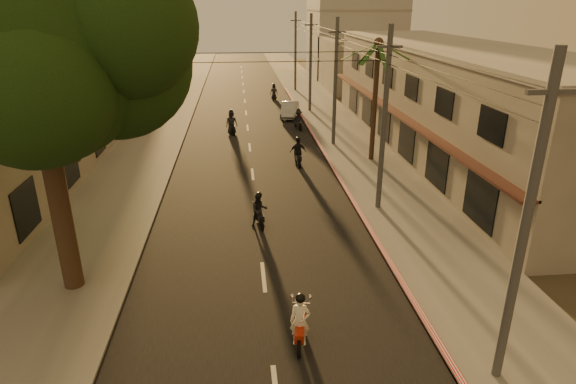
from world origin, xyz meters
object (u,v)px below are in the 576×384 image
object	(u,v)px
scooter_red	(300,322)
parked_car	(290,110)
broadleaf_tree	(46,50)
scooter_mid_a	(259,210)
scooter_mid_b	(298,153)
scooter_far_b	(298,120)
scooter_far_a	(232,123)
palm_tree	(378,50)
scooter_far_c	(274,92)

from	to	relation	value
scooter_red	parked_car	world-z (taller)	scooter_red
broadleaf_tree	scooter_mid_a	bearing A→B (deg)	33.99
broadleaf_tree	scooter_mid_b	size ratio (longest dim) A/B	6.21
scooter_mid_a	broadleaf_tree	bearing A→B (deg)	-155.05
scooter_far_b	broadleaf_tree	bearing A→B (deg)	-125.66
scooter_red	scooter_far_a	distance (m)	26.13
palm_tree	scooter_far_a	xyz separation A→B (m)	(-9.31, 8.06, -6.25)
scooter_far_b	scooter_far_c	size ratio (longest dim) A/B	1.01
scooter_mid_a	scooter_mid_b	distance (m)	9.31
scooter_mid_a	scooter_far_c	size ratio (longest dim) A/B	0.97
parked_car	broadleaf_tree	bearing A→B (deg)	-100.41
scooter_mid_a	scooter_far_a	bearing A→B (deg)	85.50
parked_car	scooter_far_c	size ratio (longest dim) A/B	2.48
scooter_red	scooter_far_b	distance (m)	27.13
scooter_far_c	broadleaf_tree	bearing A→B (deg)	-99.04
parked_car	scooter_far_c	distance (m)	8.86
broadleaf_tree	scooter_far_a	xyz separation A→B (m)	(5.30, 21.91, -7.58)
scooter_red	scooter_mid_a	xyz separation A→B (m)	(-0.83, 8.63, -0.02)
broadleaf_tree	parked_car	world-z (taller)	broadleaf_tree
scooter_far_a	scooter_far_c	world-z (taller)	scooter_far_a
palm_tree	broadleaf_tree	bearing A→B (deg)	-136.52
scooter_red	parked_car	distance (m)	31.83
scooter_mid_a	scooter_far_c	bearing A→B (deg)	75.34
palm_tree	scooter_far_a	bearing A→B (deg)	139.11
scooter_red	scooter_far_a	bearing A→B (deg)	105.07
scooter_red	scooter_far_a	world-z (taller)	scooter_far_a
scooter_red	palm_tree	bearing A→B (deg)	78.68
palm_tree	scooter_far_c	bearing A→B (deg)	102.01
scooter_mid_a	scooter_far_c	xyz separation A→B (m)	(3.13, 31.86, 0.02)
palm_tree	scooter_red	bearing A→B (deg)	-111.54
scooter_red	scooter_far_b	bearing A→B (deg)	93.24
scooter_far_c	parked_car	bearing A→B (deg)	-78.77
scooter_red	scooter_far_c	xyz separation A→B (m)	(2.30, 40.50, -0.01)
broadleaf_tree	parked_car	bearing A→B (deg)	68.93
scooter_red	scooter_far_b	size ratio (longest dim) A/B	1.01
broadleaf_tree	scooter_far_b	distance (m)	26.37
scooter_far_b	scooter_red	bearing A→B (deg)	-107.27
parked_car	scooter_mid_b	bearing A→B (deg)	-83.40
palm_tree	scooter_far_b	xyz separation A→B (m)	(-3.80, 8.95, -6.33)
palm_tree	scooter_mid_a	distance (m)	13.81
scooter_far_a	palm_tree	bearing A→B (deg)	-51.57
broadleaf_tree	scooter_far_a	world-z (taller)	broadleaf_tree
scooter_mid_b	parked_car	bearing A→B (deg)	83.28
scooter_red	scooter_mid_a	size ratio (longest dim) A/B	1.06
palm_tree	parked_car	distance (m)	15.66
palm_tree	scooter_mid_b	xyz separation A→B (m)	(-5.00, -0.50, -6.29)
scooter_far_a	scooter_mid_b	bearing A→B (deg)	-73.99
scooter_mid_a	scooter_red	bearing A→B (deg)	-93.55
scooter_mid_b	scooter_far_b	size ratio (longest dim) A/B	1.08
scooter_far_a	scooter_far_b	distance (m)	5.58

